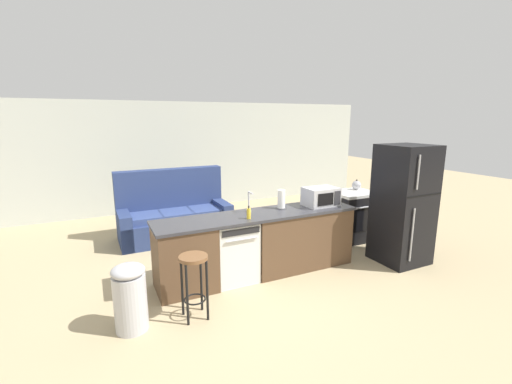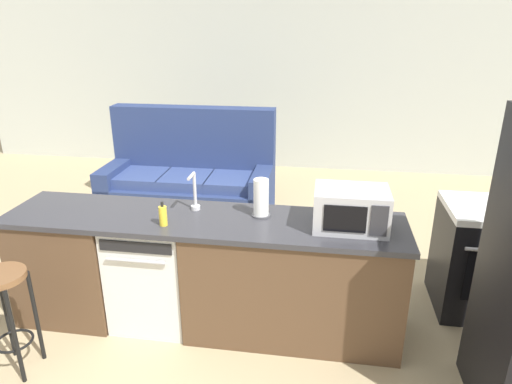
% 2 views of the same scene
% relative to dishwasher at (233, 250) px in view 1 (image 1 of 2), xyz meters
% --- Properties ---
extents(ground_plane, '(24.00, 24.00, 0.00)m').
position_rel_dishwasher_xyz_m(ground_plane, '(0.25, 0.00, -0.42)').
color(ground_plane, tan).
extents(wall_back, '(10.00, 0.06, 2.60)m').
position_rel_dishwasher_xyz_m(wall_back, '(0.55, 4.20, 0.88)').
color(wall_back, beige).
rests_on(wall_back, ground_plane).
extents(kitchen_counter, '(2.94, 0.66, 0.90)m').
position_rel_dishwasher_xyz_m(kitchen_counter, '(0.49, 0.00, -0.00)').
color(kitchen_counter, brown).
rests_on(kitchen_counter, ground_plane).
extents(dishwasher, '(0.58, 0.61, 0.84)m').
position_rel_dishwasher_xyz_m(dishwasher, '(0.00, 0.00, 0.00)').
color(dishwasher, silver).
rests_on(dishwasher, ground_plane).
extents(stove_range, '(0.76, 0.68, 0.90)m').
position_rel_dishwasher_xyz_m(stove_range, '(2.60, 0.55, 0.03)').
color(stove_range, black).
rests_on(stove_range, ground_plane).
extents(refrigerator, '(0.72, 0.73, 1.83)m').
position_rel_dishwasher_xyz_m(refrigerator, '(2.60, -0.55, 0.49)').
color(refrigerator, black).
rests_on(refrigerator, ground_plane).
extents(microwave, '(0.50, 0.37, 0.28)m').
position_rel_dishwasher_xyz_m(microwave, '(1.45, -0.00, 0.62)').
color(microwave, '#B7B7BC').
rests_on(microwave, kitchen_counter).
extents(sink_faucet, '(0.07, 0.18, 0.30)m').
position_rel_dishwasher_xyz_m(sink_faucet, '(0.31, 0.13, 0.61)').
color(sink_faucet, silver).
rests_on(sink_faucet, kitchen_counter).
extents(paper_towel_roll, '(0.14, 0.14, 0.28)m').
position_rel_dishwasher_xyz_m(paper_towel_roll, '(0.82, 0.10, 0.62)').
color(paper_towel_roll, '#4C4C51').
rests_on(paper_towel_roll, kitchen_counter).
extents(soap_bottle, '(0.06, 0.06, 0.18)m').
position_rel_dishwasher_xyz_m(soap_bottle, '(0.17, -0.16, 0.55)').
color(soap_bottle, yellow).
rests_on(soap_bottle, kitchen_counter).
extents(kettle, '(0.21, 0.17, 0.19)m').
position_rel_dishwasher_xyz_m(kettle, '(2.77, 0.68, 0.56)').
color(kettle, '#B2B2B7').
rests_on(kettle, stove_range).
extents(bar_stool, '(0.32, 0.32, 0.74)m').
position_rel_dishwasher_xyz_m(bar_stool, '(-0.74, -0.70, 0.11)').
color(bar_stool, brown).
rests_on(bar_stool, ground_plane).
extents(trash_bin, '(0.35, 0.35, 0.74)m').
position_rel_dishwasher_xyz_m(trash_bin, '(-1.42, -0.63, -0.04)').
color(trash_bin, '#B7B7BC').
rests_on(trash_bin, ground_plane).
extents(couch, '(2.01, 0.92, 1.27)m').
position_rel_dishwasher_xyz_m(couch, '(-0.34, 2.14, -0.03)').
color(couch, navy).
rests_on(couch, ground_plane).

